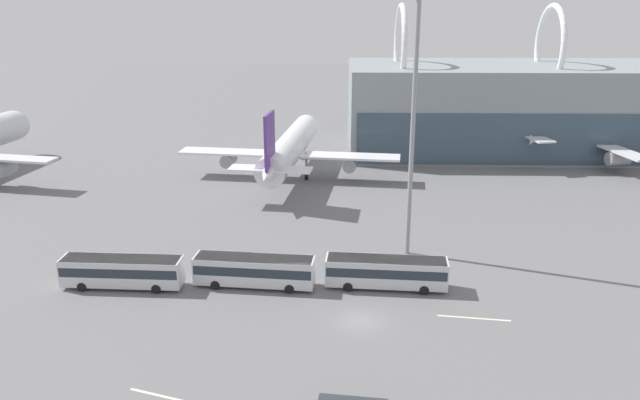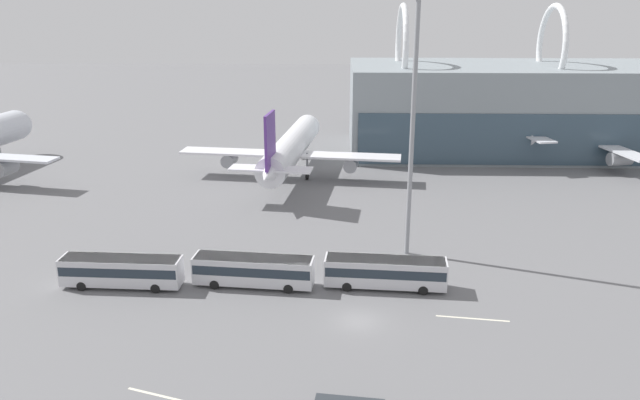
{
  "view_description": "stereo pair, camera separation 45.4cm",
  "coord_description": "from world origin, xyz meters",
  "px_view_note": "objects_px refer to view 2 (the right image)",
  "views": [
    {
      "loc": [
        -2.6,
        -52.36,
        29.54
      ],
      "look_at": [
        -4.34,
        24.03,
        4.0
      ],
      "focal_mm": 35.0,
      "sensor_mm": 36.0,
      "label": 1
    },
    {
      "loc": [
        -2.14,
        -52.35,
        29.54
      ],
      "look_at": [
        -4.34,
        24.03,
        4.0
      ],
      "focal_mm": 35.0,
      "sensor_mm": 36.0,
      "label": 2
    }
  ],
  "objects_px": {
    "shuttle_bus_2": "(385,271)",
    "floodlight_mast": "(415,70)",
    "shuttle_bus_0": "(122,270)",
    "airliner_at_gate_far": "(290,149)",
    "shuttle_bus_1": "(253,269)",
    "airliner_parked_remote": "(597,134)"
  },
  "relations": [
    {
      "from": "shuttle_bus_1",
      "to": "shuttle_bus_2",
      "type": "xyz_separation_m",
      "value": [
        13.82,
        -0.04,
        0.0
      ]
    },
    {
      "from": "airliner_parked_remote",
      "to": "shuttle_bus_0",
      "type": "distance_m",
      "value": 88.19
    },
    {
      "from": "shuttle_bus_0",
      "to": "floodlight_mast",
      "type": "bearing_deg",
      "value": 19.5
    },
    {
      "from": "airliner_parked_remote",
      "to": "shuttle_bus_2",
      "type": "distance_m",
      "value": 68.05
    },
    {
      "from": "shuttle_bus_2",
      "to": "floodlight_mast",
      "type": "height_order",
      "value": "floodlight_mast"
    },
    {
      "from": "airliner_at_gate_far",
      "to": "shuttle_bus_1",
      "type": "xyz_separation_m",
      "value": [
        -0.87,
        -40.63,
        -3.06
      ]
    },
    {
      "from": "airliner_at_gate_far",
      "to": "shuttle_bus_1",
      "type": "bearing_deg",
      "value": -174.47
    },
    {
      "from": "airliner_parked_remote",
      "to": "floodlight_mast",
      "type": "distance_m",
      "value": 61.19
    },
    {
      "from": "shuttle_bus_0",
      "to": "floodlight_mast",
      "type": "relative_size",
      "value": 0.42
    },
    {
      "from": "shuttle_bus_2",
      "to": "airliner_at_gate_far",
      "type": "bearing_deg",
      "value": 111.97
    },
    {
      "from": "shuttle_bus_1",
      "to": "floodlight_mast",
      "type": "bearing_deg",
      "value": 33.57
    },
    {
      "from": "airliner_at_gate_far",
      "to": "floodlight_mast",
      "type": "xyz_separation_m",
      "value": [
        16.17,
        -31.54,
        16.55
      ]
    },
    {
      "from": "shuttle_bus_2",
      "to": "airliner_parked_remote",
      "type": "bearing_deg",
      "value": 55.98
    },
    {
      "from": "airliner_parked_remote",
      "to": "shuttle_bus_1",
      "type": "distance_m",
      "value": 77.35
    },
    {
      "from": "shuttle_bus_1",
      "to": "shuttle_bus_2",
      "type": "relative_size",
      "value": 1.0
    },
    {
      "from": "airliner_at_gate_far",
      "to": "shuttle_bus_2",
      "type": "distance_m",
      "value": 42.79
    },
    {
      "from": "shuttle_bus_0",
      "to": "airliner_at_gate_far",
      "type": "bearing_deg",
      "value": 72.55
    },
    {
      "from": "airliner_at_gate_far",
      "to": "floodlight_mast",
      "type": "height_order",
      "value": "floodlight_mast"
    },
    {
      "from": "airliner_at_gate_far",
      "to": "shuttle_bus_0",
      "type": "bearing_deg",
      "value": 167.12
    },
    {
      "from": "shuttle_bus_2",
      "to": "floodlight_mast",
      "type": "xyz_separation_m",
      "value": [
        3.22,
        9.13,
        19.61
      ]
    },
    {
      "from": "airliner_parked_remote",
      "to": "shuttle_bus_1",
      "type": "xyz_separation_m",
      "value": [
        -55.98,
        -53.29,
        -3.04
      ]
    },
    {
      "from": "airliner_at_gate_far",
      "to": "shuttle_bus_0",
      "type": "height_order",
      "value": "airliner_at_gate_far"
    }
  ]
}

